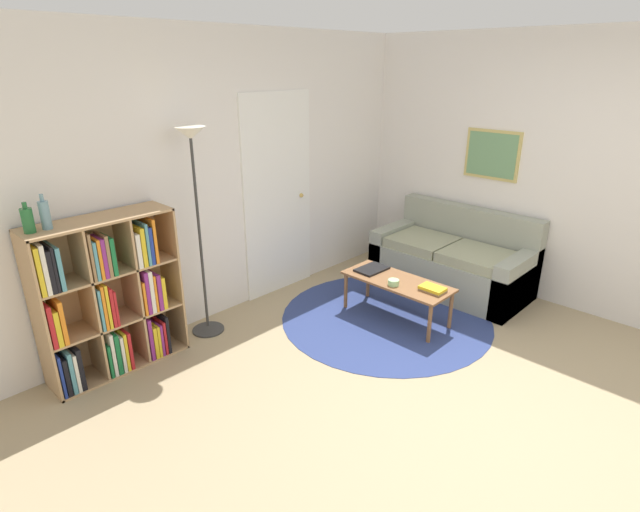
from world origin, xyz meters
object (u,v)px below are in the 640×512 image
object	(u,v)px
bookshelf	(107,300)
bowl	(394,282)
coffee_table	(397,284)
laptop	(372,269)
floor_lamp	(194,178)
bottle_middle	(45,215)
couch	(454,262)
bottle_left	(28,220)

from	to	relation	value
bookshelf	bowl	bearing A→B (deg)	-28.58
coffee_table	laptop	size ratio (longest dim) A/B	3.23
bookshelf	floor_lamp	world-z (taller)	floor_lamp
bottle_middle	bowl	bearing A→B (deg)	-25.38
couch	coffee_table	bearing A→B (deg)	178.91
bookshelf	coffee_table	size ratio (longest dim) A/B	1.19
couch	bowl	bearing A→B (deg)	-178.95
floor_lamp	bookshelf	bearing A→B (deg)	177.87
floor_lamp	laptop	distance (m)	1.90
bookshelf	bottle_middle	xyz separation A→B (m)	(-0.31, -0.00, 0.74)
coffee_table	floor_lamp	bearing A→B (deg)	142.22
couch	floor_lamp	bearing A→B (deg)	155.46
bowl	bottle_left	world-z (taller)	bottle_left
floor_lamp	coffee_table	xyz separation A→B (m)	(1.40, -1.08, -1.07)
bookshelf	coffee_table	xyz separation A→B (m)	(2.23, -1.11, -0.25)
laptop	bottle_left	xyz separation A→B (m)	(-2.68, 0.79, 0.93)
floor_lamp	bottle_middle	world-z (taller)	floor_lamp
bowl	bottle_left	xyz separation A→B (m)	(-2.54, 1.15, 0.91)
bowl	bottle_middle	xyz separation A→B (m)	(-2.43, 1.15, 0.92)
bookshelf	bowl	size ratio (longest dim) A/B	12.10
coffee_table	bookshelf	bearing A→B (deg)	153.51
bookshelf	coffee_table	world-z (taller)	bookshelf
coffee_table	laptop	bearing A→B (deg)	85.63
bowl	bottle_left	bearing A→B (deg)	155.60
bowl	laptop	bearing A→B (deg)	68.78
bookshelf	bottle_middle	size ratio (longest dim) A/B	5.15
bookshelf	bowl	xyz separation A→B (m)	(2.12, -1.15, -0.18)
laptop	bottle_middle	world-z (taller)	bottle_middle
bookshelf	bottle_middle	distance (m)	0.80
floor_lamp	bottle_left	bearing A→B (deg)	178.74
coffee_table	laptop	distance (m)	0.33
coffee_table	bottle_middle	distance (m)	2.95
laptop	bottle_left	size ratio (longest dim) A/B	1.56
floor_lamp	couch	world-z (taller)	floor_lamp
bookshelf	coffee_table	distance (m)	2.51
floor_lamp	couch	bearing A→B (deg)	-24.54
couch	laptop	bearing A→B (deg)	160.93
coffee_table	bottle_left	distance (m)	3.04
floor_lamp	bottle_middle	bearing A→B (deg)	178.57
couch	bowl	world-z (taller)	couch
couch	bottle_left	world-z (taller)	bottle_left
floor_lamp	bottle_left	world-z (taller)	floor_lamp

